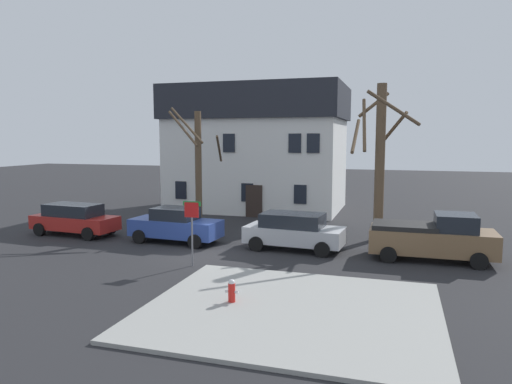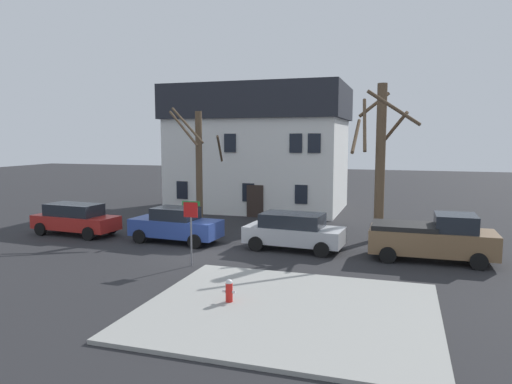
% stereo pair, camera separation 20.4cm
% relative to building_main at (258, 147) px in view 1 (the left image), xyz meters
% --- Properties ---
extents(ground_plane, '(120.00, 120.00, 0.00)m').
position_rel_building_main_xyz_m(ground_plane, '(1.64, -13.94, -4.46)').
color(ground_plane, '#262628').
extents(sidewalk_slab, '(8.56, 7.34, 0.12)m').
position_rel_building_main_xyz_m(sidewalk_slab, '(6.91, -19.53, -4.40)').
color(sidewalk_slab, '#999993').
rests_on(sidewalk_slab, ground_plane).
extents(building_main, '(12.30, 8.02, 8.74)m').
position_rel_building_main_xyz_m(building_main, '(0.00, 0.00, 0.00)').
color(building_main, white).
rests_on(building_main, ground_plane).
extents(tree_bare_near, '(3.08, 3.07, 6.81)m').
position_rel_building_main_xyz_m(tree_bare_near, '(-1.11, -8.13, -0.88)').
color(tree_bare_near, brown).
rests_on(tree_bare_near, ground_plane).
extents(tree_bare_mid, '(3.21, 3.20, 7.78)m').
position_rel_building_main_xyz_m(tree_bare_mid, '(8.84, -8.47, -0.22)').
color(tree_bare_mid, brown).
rests_on(tree_bare_mid, ground_plane).
extents(car_red_wagon, '(4.79, 2.22, 1.66)m').
position_rel_building_main_xyz_m(car_red_wagon, '(-6.56, -12.01, -3.60)').
color(car_red_wagon, '#AD231E').
rests_on(car_red_wagon, ground_plane).
extents(car_blue_sedan, '(4.61, 2.20, 1.73)m').
position_rel_building_main_xyz_m(car_blue_sedan, '(-0.61, -12.06, -3.60)').
color(car_blue_sedan, '#2D4799').
rests_on(car_blue_sedan, ground_plane).
extents(car_silver_wagon, '(4.62, 2.38, 1.69)m').
position_rel_building_main_xyz_m(car_silver_wagon, '(5.28, -11.81, -3.58)').
color(car_silver_wagon, '#B7BABF').
rests_on(car_silver_wagon, ground_plane).
extents(pickup_truck_brown, '(5.03, 2.24, 2.01)m').
position_rel_building_main_xyz_m(pickup_truck_brown, '(11.27, -11.97, -3.49)').
color(pickup_truck_brown, brown).
rests_on(pickup_truck_brown, ground_plane).
extents(fire_hydrant, '(0.42, 0.22, 0.71)m').
position_rel_building_main_xyz_m(fire_hydrant, '(5.04, -19.55, -3.98)').
color(fire_hydrant, red).
rests_on(fire_hydrant, sidewalk_slab).
extents(street_sign_pole, '(0.76, 0.07, 2.62)m').
position_rel_building_main_xyz_m(street_sign_pole, '(1.98, -15.77, -2.62)').
color(street_sign_pole, slate).
rests_on(street_sign_pole, ground_plane).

